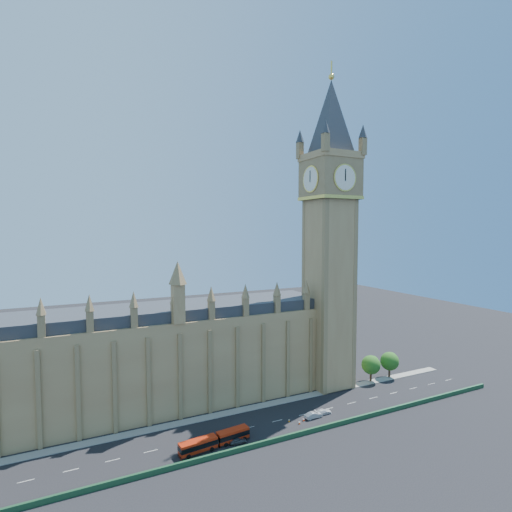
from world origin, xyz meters
name	(u,v)px	position (x,y,z in m)	size (l,w,h in m)	color
ground	(234,431)	(0.00, 0.00, 0.00)	(400.00, 400.00, 0.00)	black
palace_westminster	(114,363)	(-25.00, 22.00, 13.86)	(120.00, 20.00, 28.00)	#987449
elizabeth_tower	(330,211)	(38.00, 13.99, 54.56)	(20.59, 20.59, 105.00)	#987449
bridge_parapet	(250,447)	(0.00, -9.00, 0.60)	(160.00, 0.60, 1.20)	#1E4C2D
kerb_north	(220,415)	(0.00, 9.50, 0.08)	(160.00, 3.00, 0.16)	gray
tree_east_near	(371,364)	(52.22, 10.08, 5.64)	(6.00, 6.00, 8.50)	#382619
tree_east_far	(390,361)	(60.22, 10.08, 5.64)	(6.00, 6.00, 8.50)	#382619
red_bus	(215,441)	(-6.66, -4.70, 1.51)	(16.97, 4.18, 2.86)	#AF230B
car_grey	(238,441)	(-1.42, -5.65, 0.67)	(1.57, 3.91, 1.33)	#43474B
car_silver	(313,415)	(21.15, -2.83, 0.78)	(1.66, 4.75, 1.56)	#929598
car_white	(323,412)	(24.73, -2.12, 0.68)	(1.90, 4.67, 1.36)	silver
cone_a	(299,423)	(16.17, -3.97, 0.38)	(0.59, 0.59, 0.77)	black
cone_b	(289,420)	(14.46, -1.79, 0.36)	(0.61, 0.61, 0.73)	black
cone_c	(303,420)	(18.01, -3.02, 0.38)	(0.53, 0.53, 0.78)	black
cone_d	(309,413)	(21.52, -0.48, 0.33)	(0.43, 0.43, 0.68)	black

